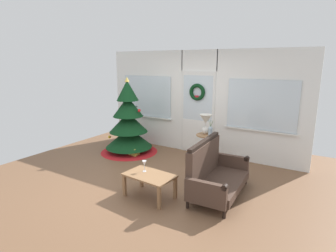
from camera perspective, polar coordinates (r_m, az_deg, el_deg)
The scene contains 10 objects.
ground_plane at distance 5.43m, azimuth -3.54°, elevation -11.41°, with size 6.76×6.76×0.00m, color brown.
back_wall_with_door at distance 6.82m, azimuth 6.37°, elevation 4.88°, with size 5.20×0.19×2.55m.
christmas_tree at distance 6.99m, azimuth -8.25°, elevation -0.06°, with size 1.45×1.45×1.91m.
settee_sofa at distance 4.87m, azimuth 9.56°, elevation -9.78°, with size 0.78×1.49×0.96m.
side_table at distance 6.15m, azimuth 8.11°, elevation -3.62°, with size 0.50×0.48×0.70m.
table_lamp at distance 6.09m, azimuth 7.89°, elevation 0.95°, with size 0.28×0.28×0.44m.
flower_vase at distance 5.97m, azimuth 8.86°, elevation -0.96°, with size 0.11×0.10×0.35m.
coffee_table at distance 4.71m, azimuth -3.90°, elevation -10.76°, with size 0.88×0.59×0.41m.
wine_glass at distance 4.77m, azimuth -4.96°, elevation -7.85°, with size 0.08×0.08×0.20m.
gift_box at distance 6.80m, azimuth -7.11°, elevation -5.39°, with size 0.21×0.19×0.21m, color #D8C64C.
Camera 1 is at (2.85, -4.04, 2.26)m, focal length 29.18 mm.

